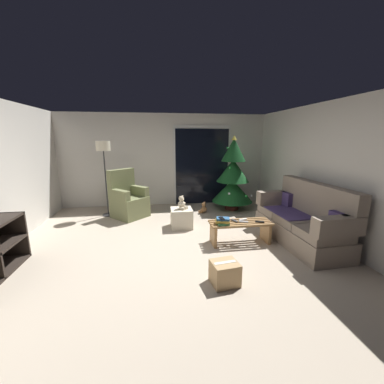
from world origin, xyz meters
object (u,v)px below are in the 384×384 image
object	(u,v)px
cell_phone	(222,218)
cardboard_box_taped_mid_floor	(225,273)
remote_silver	(244,222)
teddy_bear_chestnut_by_tree	(204,208)
coffee_table	(240,229)
armchair	(128,200)
book_stack	(223,221)
ottoman	(182,218)
remote_black	(260,222)
floor_lamp	(104,153)
teddy_bear_cream	(182,203)
christmas_tree	(233,177)
couch	(303,221)
remote_white	(243,219)
remote_graphite	(235,221)

from	to	relation	value
cell_phone	cardboard_box_taped_mid_floor	bearing A→B (deg)	-107.23
remote_silver	teddy_bear_chestnut_by_tree	size ratio (longest dim) A/B	0.55
coffee_table	armchair	size ratio (longest dim) A/B	0.97
book_stack	teddy_bear_chestnut_by_tree	distance (m)	1.94
book_stack	ottoman	distance (m)	1.21
remote_black	floor_lamp	bearing A→B (deg)	76.14
coffee_table	teddy_bear_cream	distance (m)	1.35
book_stack	christmas_tree	world-z (taller)	christmas_tree
couch	remote_black	world-z (taller)	couch
remote_silver	cell_phone	distance (m)	0.44
floor_lamp	coffee_table	bearing A→B (deg)	-37.31
christmas_tree	teddy_bear_cream	bearing A→B (deg)	-142.09
remote_black	teddy_bear_chestnut_by_tree	size ratio (longest dim) A/B	0.55
book_stack	floor_lamp	size ratio (longest dim) A/B	0.15
couch	ottoman	bearing A→B (deg)	153.16
remote_silver	book_stack	bearing A→B (deg)	113.24
remote_white	floor_lamp	size ratio (longest dim) A/B	0.09
christmas_tree	book_stack	bearing A→B (deg)	-111.82
coffee_table	floor_lamp	distance (m)	3.55
floor_lamp	teddy_bear_chestnut_by_tree	size ratio (longest dim) A/B	6.25
cell_phone	teddy_bear_cream	distance (m)	1.17
remote_black	cell_phone	distance (m)	0.71
remote_silver	coffee_table	bearing A→B (deg)	71.95
floor_lamp	teddy_bear_cream	distance (m)	2.25
book_stack	christmas_tree	distance (m)	2.33
book_stack	floor_lamp	xyz separation A→B (m)	(-2.30, 2.09, 1.05)
ottoman	teddy_bear_chestnut_by_tree	world-z (taller)	ottoman
remote_black	teddy_bear_chestnut_by_tree	distance (m)	2.04
remote_silver	remote_white	distance (m)	0.12
remote_graphite	christmas_tree	bearing A→B (deg)	-128.33
remote_black	cardboard_box_taped_mid_floor	size ratio (longest dim) A/B	0.42
remote_black	remote_graphite	world-z (taller)	same
remote_black	remote_white	bearing A→B (deg)	78.23
remote_black	cardboard_box_taped_mid_floor	bearing A→B (deg)	160.54
armchair	teddy_bear_chestnut_by_tree	bearing A→B (deg)	0.11
remote_silver	armchair	world-z (taller)	armchair
couch	book_stack	world-z (taller)	couch
remote_white	remote_black	bearing A→B (deg)	-138.96
armchair	book_stack	bearing A→B (deg)	-46.87
remote_silver	ottoman	distance (m)	1.41
christmas_tree	teddy_bear_cream	world-z (taller)	christmas_tree
remote_black	book_stack	world-z (taller)	book_stack
remote_black	christmas_tree	size ratio (longest dim) A/B	0.08
ottoman	teddy_bear_chestnut_by_tree	distance (m)	1.12
remote_black	cell_phone	xyz separation A→B (m)	(-0.70, -0.02, 0.11)
remote_white	ottoman	bearing A→B (deg)	34.60
christmas_tree	teddy_bear_chestnut_by_tree	distance (m)	1.11
couch	coffee_table	xyz separation A→B (m)	(-1.13, 0.12, -0.14)
cell_phone	floor_lamp	distance (m)	3.26
remote_white	cell_phone	distance (m)	0.50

